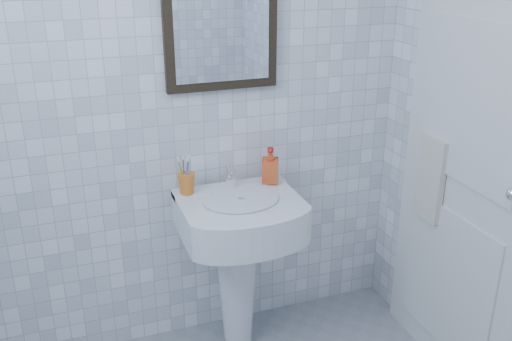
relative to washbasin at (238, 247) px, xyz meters
name	(u,v)px	position (x,y,z in m)	size (l,w,h in m)	color
wall_back	(172,90)	(-0.22, 0.22, 0.70)	(2.20, 0.02, 2.50)	white
washbasin	(238,247)	(0.00, 0.00, 0.00)	(0.53, 0.39, 0.81)	white
faucet	(231,179)	(0.00, 0.10, 0.30)	(0.04, 0.10, 0.11)	white
toothbrush_cup	(187,183)	(-0.20, 0.10, 0.31)	(0.08, 0.08, 0.09)	orange
soap_dispenser	(270,165)	(0.19, 0.10, 0.34)	(0.08, 0.08, 0.17)	red
wall_mirror	(221,17)	(0.00, 0.20, 1.00)	(0.50, 0.04, 0.62)	black
bathroom_door	(468,164)	(0.86, -0.43, 0.45)	(0.04, 0.80, 2.00)	silver
towel_ring	(439,140)	(0.84, -0.26, 0.50)	(0.18, 0.18, 0.01)	white
hand_towel	(431,179)	(0.82, -0.26, 0.32)	(0.03, 0.16, 0.38)	beige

